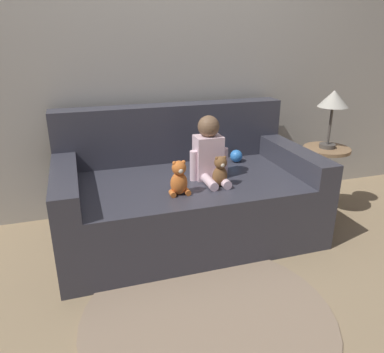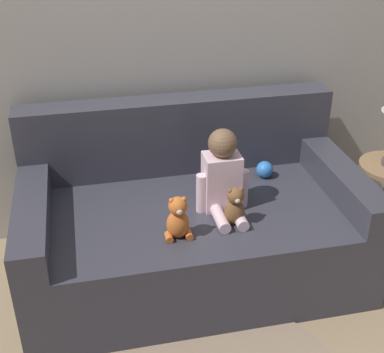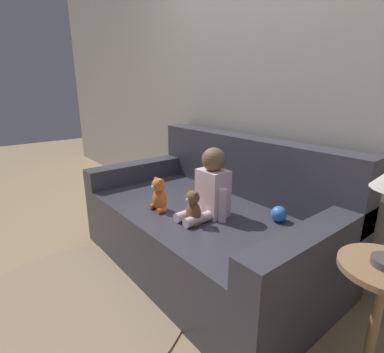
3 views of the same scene
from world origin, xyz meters
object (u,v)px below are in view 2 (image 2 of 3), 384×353
(couch, at_px, (191,222))
(person_baby, at_px, (223,177))
(plush_toy_side, at_px, (178,219))
(teddy_bear_brown, at_px, (235,207))
(toy_ball, at_px, (265,169))

(couch, height_order, person_baby, couch)
(couch, relative_size, plush_toy_side, 7.95)
(teddy_bear_brown, distance_m, toy_ball, 0.52)
(plush_toy_side, xyz_separation_m, toy_ball, (0.59, 0.47, -0.06))
(couch, bearing_deg, toy_ball, 17.14)
(person_baby, relative_size, teddy_bear_brown, 2.09)
(couch, xyz_separation_m, person_baby, (0.14, -0.12, 0.33))
(teddy_bear_brown, relative_size, plush_toy_side, 0.93)
(couch, height_order, plush_toy_side, couch)
(teddy_bear_brown, relative_size, toy_ball, 2.16)
(couch, bearing_deg, plush_toy_side, -111.92)
(couch, relative_size, toy_ball, 18.44)
(person_baby, height_order, plush_toy_side, person_baby)
(person_baby, xyz_separation_m, plush_toy_side, (-0.27, -0.21, -0.08))
(teddy_bear_brown, distance_m, plush_toy_side, 0.29)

